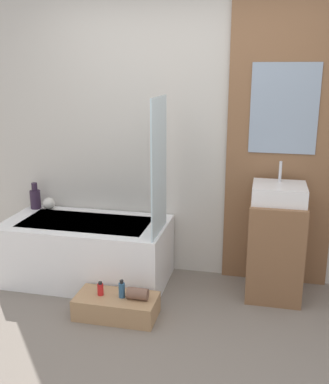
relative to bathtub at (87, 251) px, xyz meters
name	(u,v)px	position (x,y,z in m)	size (l,w,h in m)	color
ground_plane	(141,374)	(0.83, -1.16, -0.28)	(12.00, 12.00, 0.00)	slate
wall_tiled_back	(187,134)	(0.83, 0.42, 1.02)	(4.20, 0.06, 2.60)	beige
wall_wood_accent	(282,136)	(1.64, 0.36, 1.04)	(0.91, 0.04, 2.60)	brown
bathtub	(87,251)	(0.00, 0.00, 0.00)	(1.44, 0.73, 0.55)	white
glass_shower_screen	(159,167)	(0.69, -0.10, 0.82)	(0.01, 0.49, 1.10)	silver
wooden_step_bench	(116,306)	(0.45, -0.54, -0.20)	(0.63, 0.31, 0.17)	#A87F56
vanity_cabinet	(275,249)	(1.64, 0.10, 0.13)	(0.45, 0.49, 0.82)	brown
sink	(279,193)	(1.64, 0.10, 0.61)	(0.42, 0.39, 0.31)	white
vase_tall_dark	(35,198)	(-0.62, 0.27, 0.38)	(0.10, 0.10, 0.25)	#2D1E33
vase_round_light	(49,204)	(-0.48, 0.26, 0.33)	(0.12, 0.12, 0.12)	silver
bottle_soap_primary	(100,289)	(0.33, -0.54, -0.06)	(0.05, 0.05, 0.11)	red
bottle_soap_secondary	(122,290)	(0.50, -0.54, -0.05)	(0.05, 0.05, 0.14)	#2D567A
towel_roll	(138,294)	(0.63, -0.54, -0.07)	(0.09, 0.09, 0.16)	brown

